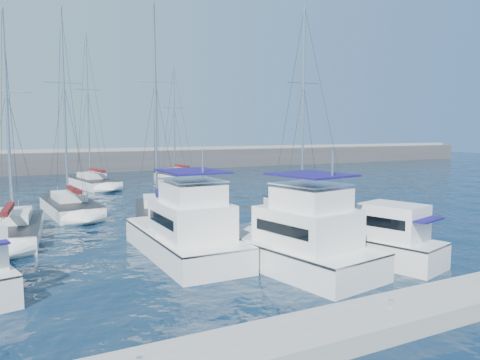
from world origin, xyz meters
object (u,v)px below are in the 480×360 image
sailboat_back_c (178,177)px  sailboat_mid_c (158,212)px  motor_yacht_stbd_outer (383,243)px  sailboat_mid_b (70,207)px  motor_yacht_stbd_inner (297,244)px  sailboat_mid_a (12,230)px  motor_yacht_port_inner (186,234)px  sailboat_back_b (93,182)px  sailboat_mid_d (307,206)px

sailboat_back_c → sailboat_mid_c: bearing=-119.0°
motor_yacht_stbd_outer → sailboat_mid_b: bearing=102.0°
motor_yacht_stbd_inner → sailboat_mid_a: sailboat_mid_a is taller
motor_yacht_stbd_outer → sailboat_mid_b: 23.11m
sailboat_mid_a → sailboat_mid_b: 8.18m
motor_yacht_port_inner → sailboat_back_c: 34.57m
motor_yacht_stbd_inner → sailboat_back_c: (8.01, 36.58, -0.61)m
sailboat_mid_a → motor_yacht_stbd_inner: bearing=-41.1°
sailboat_back_b → sailboat_mid_a: bearing=-118.7°
sailboat_back_b → sailboat_back_c: (10.16, 1.07, -0.01)m
sailboat_mid_b → motor_yacht_port_inner: bearing=-81.6°
motor_yacht_port_inner → motor_yacht_stbd_outer: bearing=-32.9°
sailboat_mid_b → sailboat_back_c: (14.79, 17.30, -0.00)m
motor_yacht_stbd_outer → sailboat_mid_a: sailboat_mid_a is taller
sailboat_back_b → sailboat_mid_d: bearing=-73.9°
motor_yacht_stbd_outer → sailboat_back_b: size_ratio=0.36×
motor_yacht_port_inner → sailboat_mid_b: bearing=102.4°
motor_yacht_stbd_outer → sailboat_mid_b: size_ratio=0.40×
sailboat_mid_b → sailboat_mid_c: bearing=-48.7°
sailboat_mid_a → sailboat_mid_c: 9.39m
motor_yacht_stbd_inner → sailboat_mid_d: bearing=42.2°
sailboat_mid_c → sailboat_back_b: bearing=106.3°
sailboat_mid_c → sailboat_mid_a: bearing=-152.8°
motor_yacht_stbd_inner → sailboat_mid_d: size_ratio=0.57×
sailboat_mid_a → sailboat_back_c: bearing=59.2°
motor_yacht_port_inner → motor_yacht_stbd_outer: motor_yacht_port_inner is taller
sailboat_back_c → sailboat_mid_b: bearing=-136.0°
motor_yacht_stbd_outer → sailboat_back_c: (3.90, 37.67, -0.42)m
sailboat_mid_b → sailboat_back_b: sailboat_back_b is taller
motor_yacht_port_inner → motor_yacht_stbd_outer: 9.28m
motor_yacht_port_inner → sailboat_back_b: 31.52m
motor_yacht_stbd_outer → sailboat_mid_b: sailboat_mid_b is taller
motor_yacht_stbd_outer → sailboat_mid_d: bearing=53.1°
motor_yacht_stbd_outer → motor_yacht_port_inner: bearing=130.4°
motor_yacht_stbd_inner → sailboat_mid_b: sailboat_mid_b is taller
sailboat_mid_c → motor_yacht_stbd_outer: bearing=-53.8°
motor_yacht_stbd_outer → sailboat_back_c: bearing=68.0°
sailboat_mid_c → sailboat_back_c: bearing=81.7°
motor_yacht_port_inner → sailboat_mid_b: 15.58m
motor_yacht_stbd_inner → sailboat_mid_a: (-10.93, 12.24, -0.63)m
motor_yacht_stbd_outer → sailboat_mid_a: bearing=122.4°
sailboat_mid_d → sailboat_back_c: sailboat_mid_d is taller
motor_yacht_stbd_inner → sailboat_back_b: (-2.15, 35.51, -0.60)m
sailboat_mid_a → sailboat_mid_d: (19.70, -1.05, 0.03)m
motor_yacht_port_inner → sailboat_mid_c: 10.34m
motor_yacht_stbd_inner → motor_yacht_stbd_outer: size_ratio=1.44×
motor_yacht_port_inner → sailboat_mid_c: (1.87, 10.15, -0.60)m
motor_yacht_port_inner → motor_yacht_stbd_inner: 5.42m
motor_yacht_port_inner → sailboat_mid_d: 14.32m
sailboat_mid_b → sailboat_mid_c: sailboat_mid_b is taller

